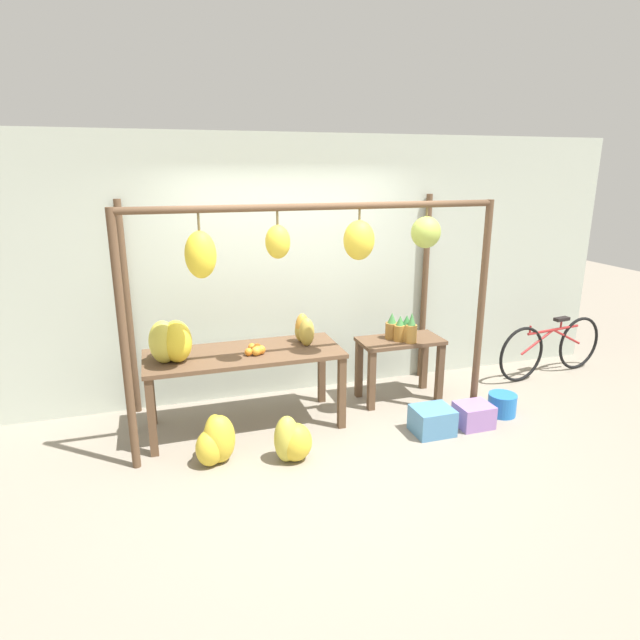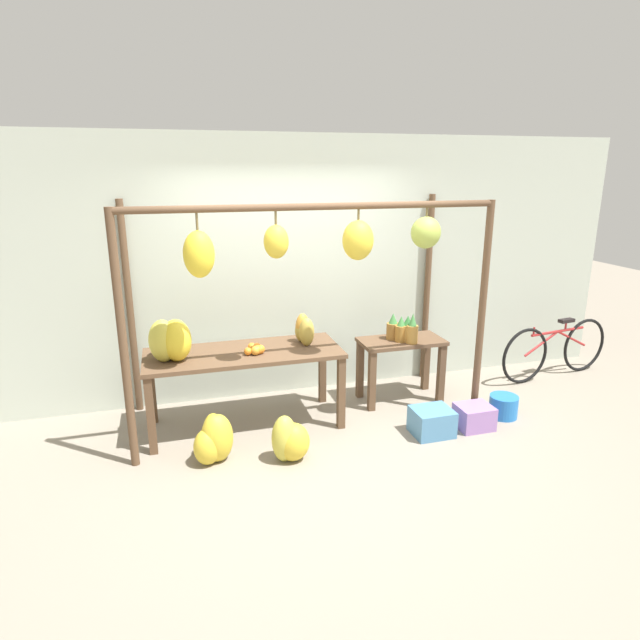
% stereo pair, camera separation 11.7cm
% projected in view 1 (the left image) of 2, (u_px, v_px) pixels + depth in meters
% --- Properties ---
extents(ground_plane, '(20.00, 20.00, 0.00)m').
position_uv_depth(ground_plane, '(330.00, 453.00, 4.76)').
color(ground_plane, gray).
extents(shop_wall_back, '(8.00, 0.08, 2.80)m').
position_uv_depth(shop_wall_back, '(286.00, 269.00, 5.77)').
color(shop_wall_back, '#B7C1B2').
rests_on(shop_wall_back, ground_plane).
extents(stall_awning, '(3.35, 1.30, 2.17)m').
position_uv_depth(stall_awning, '(315.00, 264.00, 4.76)').
color(stall_awning, brown).
rests_on(stall_awning, ground_plane).
extents(display_table_main, '(1.85, 0.74, 0.77)m').
position_uv_depth(display_table_main, '(244.00, 362.00, 5.10)').
color(display_table_main, brown).
rests_on(display_table_main, ground_plane).
extents(display_table_side, '(0.90, 0.45, 0.69)m').
position_uv_depth(display_table_side, '(400.00, 354.00, 5.76)').
color(display_table_side, brown).
rests_on(display_table_side, ground_plane).
extents(banana_pile_on_table, '(0.44, 0.46, 0.39)m').
position_uv_depth(banana_pile_on_table, '(171.00, 342.00, 4.80)').
color(banana_pile_on_table, '#9EB247').
rests_on(banana_pile_on_table, display_table_main).
extents(orange_pile, '(0.20, 0.22, 0.09)m').
position_uv_depth(orange_pile, '(256.00, 350.00, 5.01)').
color(orange_pile, orange).
rests_on(orange_pile, display_table_main).
extents(pineapple_cluster, '(0.26, 0.31, 0.32)m').
position_uv_depth(pineapple_cluster, '(402.00, 329.00, 5.63)').
color(pineapple_cluster, '#A3702D').
rests_on(pineapple_cluster, display_table_side).
extents(banana_pile_ground_left, '(0.44, 0.41, 0.43)m').
position_uv_depth(banana_pile_ground_left, '(216.00, 441.00, 4.57)').
color(banana_pile_ground_left, gold).
rests_on(banana_pile_ground_left, ground_plane).
extents(banana_pile_ground_right, '(0.38, 0.30, 0.42)m').
position_uv_depth(banana_pile_ground_right, '(292.00, 441.00, 4.60)').
color(banana_pile_ground_right, gold).
rests_on(banana_pile_ground_right, ground_plane).
extents(fruit_crate_white, '(0.37, 0.32, 0.26)m').
position_uv_depth(fruit_crate_white, '(432.00, 420.00, 5.10)').
color(fruit_crate_white, '#4C84B2').
rests_on(fruit_crate_white, ground_plane).
extents(blue_bucket, '(0.29, 0.29, 0.22)m').
position_uv_depth(blue_bucket, '(502.00, 404.00, 5.48)').
color(blue_bucket, blue).
rests_on(blue_bucket, ground_plane).
extents(parked_bicycle, '(1.63, 0.27, 0.72)m').
position_uv_depth(parked_bicycle, '(551.00, 347.00, 6.48)').
color(parked_bicycle, black).
rests_on(parked_bicycle, ground_plane).
extents(papaya_pile, '(0.18, 0.30, 0.29)m').
position_uv_depth(papaya_pile, '(304.00, 330.00, 5.29)').
color(papaya_pile, '#B2993D').
rests_on(papaya_pile, display_table_main).
extents(fruit_crate_purple, '(0.33, 0.29, 0.23)m').
position_uv_depth(fruit_crate_purple, '(474.00, 415.00, 5.24)').
color(fruit_crate_purple, '#9970B7').
rests_on(fruit_crate_purple, ground_plane).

